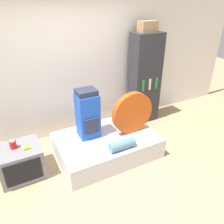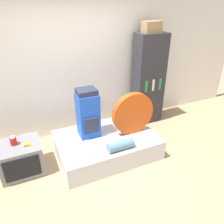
% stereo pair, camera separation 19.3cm
% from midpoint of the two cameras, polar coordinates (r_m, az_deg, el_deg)
% --- Properties ---
extents(ground_plane, '(16.00, 16.00, 0.00)m').
position_cam_midpoint_polar(ground_plane, '(3.51, 0.94, -17.12)').
color(ground_plane, tan).
extents(wall_back, '(8.00, 0.05, 2.60)m').
position_cam_midpoint_polar(wall_back, '(4.21, -8.72, 11.14)').
color(wall_back, white).
rests_on(wall_back, ground_plane).
extents(bed, '(1.68, 1.13, 0.36)m').
position_cam_midpoint_polar(bed, '(3.88, 0.03, -8.56)').
color(bed, silver).
rests_on(bed, ground_plane).
extents(backpack, '(0.34, 0.33, 0.84)m').
position_cam_midpoint_polar(backpack, '(3.63, -4.79, -0.44)').
color(backpack, blue).
rests_on(backpack, bed).
extents(tent_bag, '(0.75, 0.10, 0.75)m').
position_cam_midpoint_polar(tent_bag, '(3.73, 6.93, -0.44)').
color(tent_bag, '#D14C14').
rests_on(tent_bag, bed).
extents(sleeping_roll, '(0.43, 0.15, 0.15)m').
position_cam_midpoint_polar(sleeping_roll, '(3.45, 3.90, -8.64)').
color(sleeping_roll, '#5B849E').
rests_on(sleeping_roll, bed).
extents(television, '(0.63, 0.58, 0.50)m').
position_cam_midpoint_polar(television, '(3.73, -21.25, -11.14)').
color(television, gray).
rests_on(television, ground_plane).
extents(canister, '(0.10, 0.10, 0.14)m').
position_cam_midpoint_polar(canister, '(3.59, -23.00, -6.97)').
color(canister, red).
rests_on(canister, television).
extents(banana_bunch, '(0.13, 0.17, 0.03)m').
position_cam_midpoint_polar(banana_bunch, '(3.56, -20.00, -7.64)').
color(banana_bunch, yellow).
rests_on(banana_bunch, television).
extents(bookshelf, '(0.62, 0.39, 1.89)m').
position_cam_midpoint_polar(bookshelf, '(4.68, 10.66, 8.13)').
color(bookshelf, '#2D2D33').
rests_on(bookshelf, ground_plane).
extents(cardboard_box, '(0.34, 0.22, 0.20)m').
position_cam_midpoint_polar(cardboard_box, '(4.45, 11.65, 20.98)').
color(cardboard_box, '#A88456').
rests_on(cardboard_box, bookshelf).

